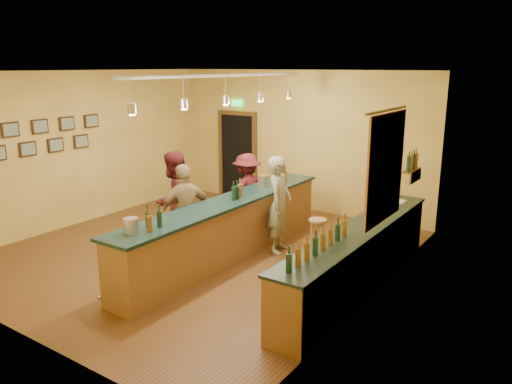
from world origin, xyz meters
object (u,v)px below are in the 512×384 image
Objects in this scene: customer_a at (174,201)px; customer_b at (186,213)px; bartender at (279,205)px; bar_stool at (317,227)px; tasting_bar at (227,225)px; customer_c at (247,191)px; back_counter at (358,257)px.

customer_a is 0.62m from customer_b.
bartender reaches higher than bar_stool.
customer_b is 2.33m from bar_stool.
tasting_bar is 3.27× the size of customer_c.
back_counter reaches higher than bar_stool.
bartender is 1.12× the size of customer_c.
back_counter is at bearing 88.55° from customer_a.
customer_b is at bearing 123.93° from bartender.
bartender reaches higher than tasting_bar.
bartender is at bearing 55.98° from tasting_bar.
customer_a is 2.76× the size of bar_stool.
customer_c is at bearing 163.59° from bar_stool.
customer_a is 1.07× the size of customer_b.
customer_c is (0.36, 1.77, -0.13)m from customer_a.
tasting_bar is 1.79m from customer_c.
tasting_bar reaches higher than bar_stool.
back_counter is 2.98m from customer_b.
bar_stool is (2.30, 1.20, -0.40)m from customer_a.
tasting_bar is at bearing 90.98° from customer_a.
customer_c is (-0.18, 2.07, -0.07)m from customer_b.
tasting_bar is at bearing 130.92° from bartender.
customer_c is 2.04m from bar_stool.
tasting_bar is 2.80× the size of customer_a.
back_counter is 2.92× the size of customer_c.
tasting_bar is 1.60m from bar_stool.
tasting_bar is 1.02m from bartender.
back_counter is at bearing 125.60° from customer_b.
customer_c is (-3.07, 1.44, 0.29)m from back_counter.
customer_b reaches higher than tasting_bar.
customer_a reaches higher than back_counter.
back_counter is 3.41m from customer_c.
customer_b is 1.09× the size of customer_c.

